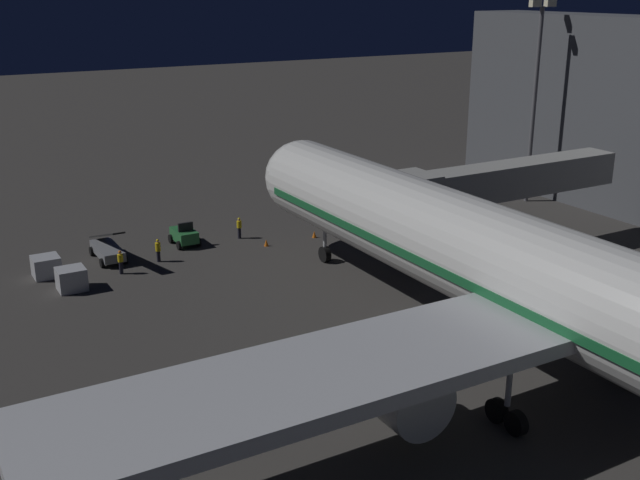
# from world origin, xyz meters

# --- Properties ---
(ground_plane) EXTENTS (320.00, 320.00, 0.00)m
(ground_plane) POSITION_xyz_m (0.00, 0.00, 0.00)
(ground_plane) COLOR #383533
(airliner_at_gate) EXTENTS (51.75, 61.95, 19.39)m
(airliner_at_gate) POSITION_xyz_m (0.00, 9.85, 5.63)
(airliner_at_gate) COLOR silver
(airliner_at_gate) RESTS_ON ground_plane
(jet_bridge) EXTENTS (20.93, 3.40, 7.27)m
(jet_bridge) POSITION_xyz_m (-11.31, -9.31, 5.74)
(jet_bridge) COLOR #9E9E99
(jet_bridge) RESTS_ON ground_plane
(apron_floodlight_mast) EXTENTS (2.90, 0.50, 18.54)m
(apron_floodlight_mast) POSITION_xyz_m (-25.50, -19.51, 10.72)
(apron_floodlight_mast) COLOR #59595E
(apron_floodlight_mast) RESTS_ON ground_plane
(belt_loader) EXTENTS (1.96, 7.54, 3.18)m
(belt_loader) POSITION_xyz_m (14.00, -22.86, 0.84)
(belt_loader) COLOR slate
(belt_loader) RESTS_ON ground_plane
(pushback_tug) EXTENTS (1.86, 2.75, 1.95)m
(pushback_tug) POSITION_xyz_m (7.72, -23.33, 0.78)
(pushback_tug) COLOR #287038
(pushback_tug) RESTS_ON ground_plane
(baggage_container_near_belt) EXTENTS (1.84, 1.85, 1.49)m
(baggage_container_near_belt) POSITION_xyz_m (18.77, -21.47, 0.74)
(baggage_container_near_belt) COLOR #B7BABF
(baggage_container_near_belt) RESTS_ON ground_plane
(baggage_container_mid_row) EXTENTS (1.86, 1.73, 1.56)m
(baggage_container_mid_row) POSITION_xyz_m (17.80, -17.97, 0.78)
(baggage_container_mid_row) COLOR #B7BABF
(baggage_container_mid_row) RESTS_ON ground_plane
(ground_crew_near_nose_gear) EXTENTS (0.40, 0.40, 1.77)m
(ground_crew_near_nose_gear) POSITION_xyz_m (14.01, -19.33, 0.98)
(ground_crew_near_nose_gear) COLOR black
(ground_crew_near_nose_gear) RESTS_ON ground_plane
(ground_crew_by_belt_loader) EXTENTS (0.40, 0.40, 1.79)m
(ground_crew_by_belt_loader) POSITION_xyz_m (10.84, -20.48, 0.98)
(ground_crew_by_belt_loader) COLOR black
(ground_crew_by_belt_loader) RESTS_ON ground_plane
(ground_crew_under_port_wing) EXTENTS (0.40, 0.40, 1.77)m
(ground_crew_under_port_wing) POSITION_xyz_m (3.23, -22.63, 0.98)
(ground_crew_under_port_wing) COLOR black
(ground_crew_under_port_wing) RESTS_ON ground_plane
(traffic_cone_nose_port) EXTENTS (0.36, 0.36, 0.55)m
(traffic_cone_nose_port) POSITION_xyz_m (-2.20, -19.75, 0.28)
(traffic_cone_nose_port) COLOR orange
(traffic_cone_nose_port) RESTS_ON ground_plane
(traffic_cone_nose_starboard) EXTENTS (0.36, 0.36, 0.55)m
(traffic_cone_nose_starboard) POSITION_xyz_m (2.20, -19.75, 0.28)
(traffic_cone_nose_starboard) COLOR orange
(traffic_cone_nose_starboard) RESTS_ON ground_plane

